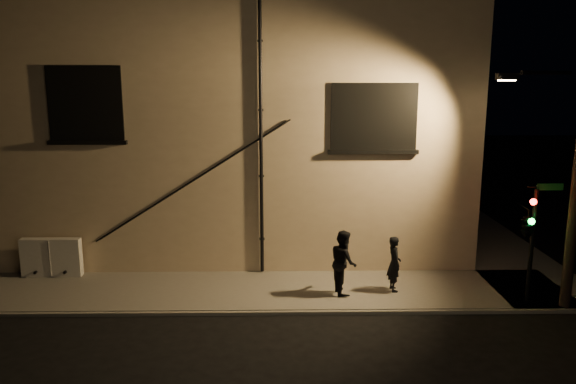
{
  "coord_description": "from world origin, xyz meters",
  "views": [
    {
      "loc": [
        -1.27,
        -13.93,
        6.21
      ],
      "look_at": [
        -1.01,
        1.8,
        2.94
      ],
      "focal_mm": 35.0,
      "sensor_mm": 36.0,
      "label": 1
    }
  ],
  "objects_px": {
    "utility_cabinet": "(52,257)",
    "pedestrian_a": "(394,264)",
    "pedestrian_b": "(344,262)",
    "streetlamp_pole": "(572,178)",
    "traffic_signal": "(528,224)"
  },
  "relations": [
    {
      "from": "utility_cabinet",
      "to": "pedestrian_a",
      "type": "bearing_deg",
      "value": -7.56
    },
    {
      "from": "pedestrian_a",
      "to": "streetlamp_pole",
      "type": "height_order",
      "value": "streetlamp_pole"
    },
    {
      "from": "streetlamp_pole",
      "to": "pedestrian_a",
      "type": "bearing_deg",
      "value": 165.38
    },
    {
      "from": "utility_cabinet",
      "to": "pedestrian_b",
      "type": "distance_m",
      "value": 8.98
    },
    {
      "from": "pedestrian_b",
      "to": "traffic_signal",
      "type": "xyz_separation_m",
      "value": [
        4.79,
        -0.82,
        1.3
      ]
    },
    {
      "from": "pedestrian_a",
      "to": "streetlamp_pole",
      "type": "bearing_deg",
      "value": -109.94
    },
    {
      "from": "streetlamp_pole",
      "to": "pedestrian_b",
      "type": "bearing_deg",
      "value": 170.45
    },
    {
      "from": "pedestrian_b",
      "to": "streetlamp_pole",
      "type": "height_order",
      "value": "streetlamp_pole"
    },
    {
      "from": "traffic_signal",
      "to": "streetlamp_pole",
      "type": "bearing_deg",
      "value": -8.96
    },
    {
      "from": "traffic_signal",
      "to": "streetlamp_pole",
      "type": "distance_m",
      "value": 1.62
    },
    {
      "from": "utility_cabinet",
      "to": "traffic_signal",
      "type": "distance_m",
      "value": 13.93
    },
    {
      "from": "utility_cabinet",
      "to": "traffic_signal",
      "type": "bearing_deg",
      "value": -9.72
    },
    {
      "from": "pedestrian_b",
      "to": "traffic_signal",
      "type": "bearing_deg",
      "value": -107.42
    },
    {
      "from": "pedestrian_a",
      "to": "traffic_signal",
      "type": "xyz_separation_m",
      "value": [
        3.32,
        -0.97,
        1.41
      ]
    },
    {
      "from": "utility_cabinet",
      "to": "streetlamp_pole",
      "type": "relative_size",
      "value": 0.27
    }
  ]
}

